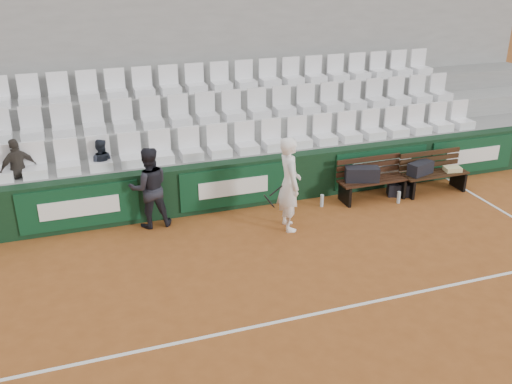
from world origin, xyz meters
name	(u,v)px	position (x,y,z in m)	size (l,w,h in m)	color
ground	(321,313)	(0.00, 0.00, 0.00)	(80.00, 80.00, 0.00)	#985122
court_baseline	(321,313)	(0.00, 0.00, 0.00)	(18.00, 0.06, 0.01)	white
back_barrier	(244,183)	(0.07, 3.99, 0.50)	(18.00, 0.34, 1.00)	black
grandstand_tier_front	(232,173)	(0.00, 4.62, 0.50)	(18.00, 0.95, 1.00)	gray
grandstand_tier_mid	(220,149)	(0.00, 5.58, 0.72)	(18.00, 0.95, 1.45)	#989896
grandstand_tier_back	(209,128)	(0.00, 6.53, 0.95)	(18.00, 0.95, 1.90)	gray
grandstand_rear_wall	(201,71)	(0.00, 7.15, 2.20)	(18.00, 0.30, 4.40)	gray
seat_row_front	(233,139)	(0.00, 4.45, 1.31)	(11.90, 0.44, 0.63)	white
seat_row_mid	(220,107)	(0.00, 5.40, 1.77)	(11.90, 0.44, 0.63)	silver
seat_row_back	(209,77)	(0.00, 6.35, 2.21)	(11.90, 0.44, 0.63)	white
bench_left	(372,189)	(2.77, 3.41, 0.23)	(1.50, 0.56, 0.45)	#321A0F
bench_right	(433,182)	(4.23, 3.31, 0.23)	(1.50, 0.56, 0.45)	#301C0E
sports_bag_left	(362,174)	(2.50, 3.43, 0.60)	(0.70, 0.30, 0.30)	black
sports_bag_right	(420,168)	(3.88, 3.36, 0.59)	(0.58, 0.27, 0.27)	black
towel	(452,169)	(4.66, 3.28, 0.50)	(0.35, 0.25, 0.10)	#C8C182
sports_bag_ground	(398,189)	(3.41, 3.40, 0.14)	(0.45, 0.28, 0.28)	black
water_bottle_near	(322,201)	(1.59, 3.41, 0.13)	(0.07, 0.07, 0.27)	silver
water_bottle_far	(399,197)	(3.20, 3.04, 0.13)	(0.07, 0.07, 0.26)	#AEBFC5
tennis_player	(289,184)	(0.57, 2.74, 0.92)	(0.74, 0.71, 1.83)	white
ball_kid	(149,188)	(-1.90, 3.69, 0.80)	(0.77, 0.60, 1.59)	black
spectator_b	(15,147)	(-4.19, 4.50, 1.60)	(0.71, 0.29, 1.21)	#332E29
spectator_c	(99,143)	(-2.69, 4.50, 1.52)	(0.50, 0.39, 1.04)	black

